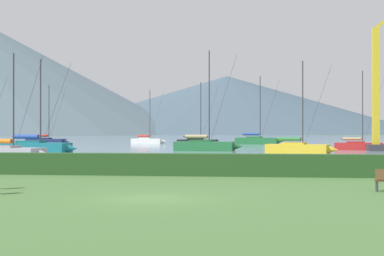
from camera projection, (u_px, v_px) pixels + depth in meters
The scene contains 14 objects.
ground_plane at pixel (151, 198), 21.79m from camera, with size 1000.00×1000.00×0.00m, color #477038.
harbor_water at pixel (246, 139), 157.82m from camera, with size 320.00×246.00×0.00m, color gray.
hedge_line at pixel (188, 165), 32.71m from camera, with size 80.00×1.20×1.24m, color #284C23.
sailboat_slip_2 at pixel (298, 148), 61.90m from camera, with size 7.71×4.18×9.93m.
sailboat_slip_3 at pixel (205, 145), 71.06m from camera, with size 8.49×3.17×12.30m.
sailboat_slip_5 at pixel (36, 147), 62.58m from camera, with size 8.93×3.52×10.19m.
sailboat_slip_6 at pixel (46, 141), 99.97m from camera, with size 7.67×2.61×10.30m.
sailboat_slip_7 at pixel (9, 152), 50.48m from camera, with size 7.70×3.91×9.24m.
sailboat_slip_8 at pixel (198, 142), 94.30m from camera, with size 7.55×3.06×10.35m.
sailboat_slip_9 at pixel (359, 146), 73.92m from camera, with size 6.97×3.12×10.12m.
sailboat_slip_11 at pixel (257, 140), 104.11m from camera, with size 8.81×3.73×12.16m.
sailboat_slip_12 at pixel (148, 140), 108.82m from camera, with size 7.00×3.34×10.05m.
dock_crane at pixel (378, 95), 70.83m from camera, with size 7.39×2.00×20.03m.
distant_hill_west_ridge at pixel (227, 105), 417.64m from camera, with size 272.87×272.87×41.29m, color #425666.
Camera 1 is at (4.10, -21.46, 2.57)m, focal length 54.37 mm.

